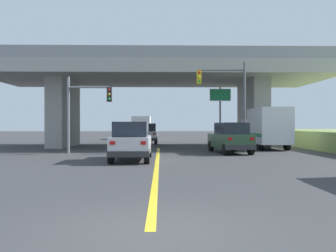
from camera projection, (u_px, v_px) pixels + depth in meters
ground at (159, 146)px, 31.58m from camera, size 160.00×160.00×0.00m
overpass_bridge at (159, 84)px, 31.57m from camera, size 28.49×10.63×7.68m
lane_divider_stripe at (157, 163)px, 17.65m from camera, size 0.20×22.81×0.01m
suv_lead at (132, 141)px, 18.89m from camera, size 1.97×4.68×2.02m
suv_crossing at (230, 138)px, 23.85m from camera, size 2.42×4.71×2.02m
box_truck at (266, 128)px, 28.31m from camera, size 2.33×6.52×3.16m
sedan_oncoming at (148, 133)px, 36.25m from camera, size 1.96×4.81×2.02m
traffic_signal_nearside at (229, 94)px, 24.76m from camera, size 3.39×0.36×6.19m
traffic_signal_farside at (84, 105)px, 23.88m from camera, size 2.96×0.36×5.06m
highway_sign at (220, 103)px, 28.76m from camera, size 1.70×0.17×4.92m
semi_truck_distant at (142, 127)px, 48.48m from camera, size 2.33×6.68×2.98m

